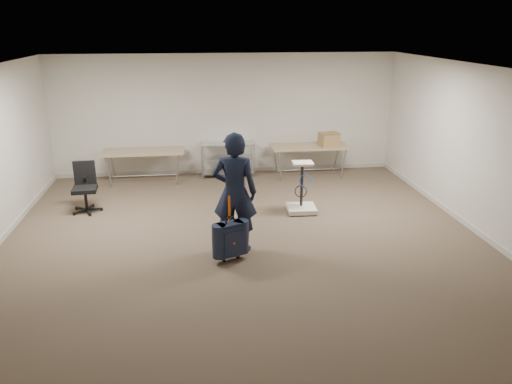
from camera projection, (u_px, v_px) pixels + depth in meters
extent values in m
plane|color=brown|center=(247.00, 252.00, 7.90)|extent=(9.00, 9.00, 0.00)
plane|color=beige|center=(226.00, 115.00, 11.67)|extent=(8.00, 0.00, 8.00)
plane|color=beige|center=(323.00, 357.00, 3.22)|extent=(8.00, 0.00, 8.00)
plane|color=beige|center=(496.00, 158.00, 7.93)|extent=(0.00, 9.00, 9.00)
plane|color=silver|center=(246.00, 71.00, 7.00)|extent=(8.00, 8.00, 0.00)
cube|color=#BAB6A8|center=(227.00, 170.00, 12.10)|extent=(8.00, 0.02, 0.10)
cube|color=#BAB6A8|center=(483.00, 236.00, 8.36)|extent=(0.02, 9.00, 0.10)
cube|color=#937A5A|center=(143.00, 152.00, 11.15)|extent=(1.80, 0.75, 0.03)
cylinder|color=gray|center=(145.00, 176.00, 11.33)|extent=(1.50, 0.02, 0.02)
cylinder|color=gray|center=(109.00, 172.00, 10.90)|extent=(0.13, 0.04, 0.69)
cylinder|color=gray|center=(178.00, 170.00, 11.08)|extent=(0.13, 0.04, 0.69)
cylinder|color=gray|center=(112.00, 165.00, 11.46)|extent=(0.13, 0.04, 0.69)
cylinder|color=gray|center=(178.00, 163.00, 11.64)|extent=(0.13, 0.04, 0.69)
cube|color=#937A5A|center=(309.00, 146.00, 11.61)|extent=(1.80, 0.75, 0.03)
cylinder|color=gray|center=(309.00, 170.00, 11.79)|extent=(1.50, 0.02, 0.02)
cylinder|color=gray|center=(280.00, 166.00, 11.35)|extent=(0.13, 0.04, 0.69)
cylinder|color=gray|center=(344.00, 164.00, 11.53)|extent=(0.13, 0.04, 0.69)
cylinder|color=gray|center=(275.00, 159.00, 11.92)|extent=(0.13, 0.04, 0.69)
cylinder|color=gray|center=(336.00, 157.00, 12.10)|extent=(0.13, 0.04, 0.69)
cylinder|color=silver|center=(202.00, 163.00, 11.43)|extent=(0.02, 0.02, 0.80)
cylinder|color=silver|center=(254.00, 161.00, 11.58)|extent=(0.02, 0.02, 0.80)
cylinder|color=silver|center=(202.00, 158.00, 11.86)|extent=(0.02, 0.02, 0.80)
cylinder|color=silver|center=(252.00, 156.00, 12.00)|extent=(0.02, 0.02, 0.80)
cube|color=silver|center=(228.00, 172.00, 11.81)|extent=(1.20, 0.45, 0.02)
cube|color=silver|center=(228.00, 157.00, 11.70)|extent=(1.20, 0.45, 0.02)
cube|color=silver|center=(227.00, 144.00, 11.59)|extent=(1.20, 0.45, 0.01)
imported|color=black|center=(235.00, 192.00, 7.73)|extent=(0.78, 0.59, 1.91)
cube|color=#151C31|center=(230.00, 239.00, 7.52)|extent=(0.43, 0.35, 0.52)
cube|color=black|center=(230.00, 255.00, 7.62)|extent=(0.37, 0.27, 0.03)
cylinder|color=black|center=(224.00, 260.00, 7.57)|extent=(0.05, 0.07, 0.07)
cylinder|color=black|center=(238.00, 256.00, 7.68)|extent=(0.05, 0.07, 0.07)
torus|color=black|center=(230.00, 221.00, 7.42)|extent=(0.16, 0.08, 0.16)
cube|color=#EB550C|center=(229.00, 209.00, 7.38)|extent=(0.03, 0.02, 0.40)
cylinder|color=black|center=(87.00, 209.00, 9.59)|extent=(0.58, 0.58, 0.09)
cylinder|color=black|center=(86.00, 200.00, 9.52)|extent=(0.06, 0.06, 0.39)
cube|color=black|center=(85.00, 189.00, 9.45)|extent=(0.47, 0.47, 0.08)
cube|color=black|center=(85.00, 172.00, 9.56)|extent=(0.41, 0.08, 0.46)
cube|color=#ECE8CB|center=(301.00, 208.00, 9.57)|extent=(0.56, 0.56, 0.09)
cylinder|color=black|center=(293.00, 215.00, 9.36)|extent=(0.06, 0.06, 0.04)
cylinder|color=black|center=(302.00, 184.00, 9.47)|extent=(0.05, 0.05, 0.86)
cube|color=#ECE8CB|center=(303.00, 163.00, 9.28)|extent=(0.39, 0.34, 0.04)
torus|color=#224FAC|center=(306.00, 181.00, 9.31)|extent=(0.28, 0.12, 0.26)
cube|color=olive|center=(329.00, 139.00, 11.52)|extent=(0.48, 0.40, 0.32)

